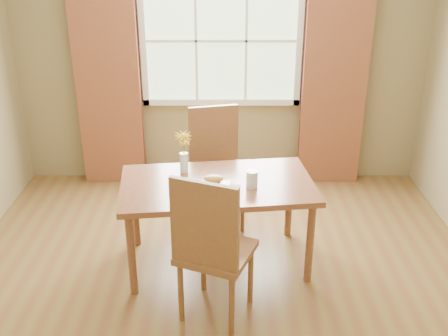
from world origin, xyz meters
name	(u,v)px	position (x,y,z in m)	size (l,w,h in m)	color
room	(220,114)	(0.00, 0.00, 1.35)	(4.24, 3.84, 2.74)	brown
window	(221,41)	(0.00, 1.87, 1.50)	(1.62, 0.06, 1.32)	#B0D8A3
curtain_left	(108,82)	(-1.15, 1.78, 1.10)	(0.65, 0.08, 2.20)	maroon
curtain_right	(335,82)	(1.15, 1.78, 1.10)	(0.65, 0.08, 2.20)	maroon
dining_table	(217,191)	(-0.02, 0.23, 0.65)	(1.57, 1.00, 0.72)	brown
chair_near	(211,245)	(-0.06, -0.48, 0.61)	(0.60, 0.60, 1.11)	brown
chair_far	(216,161)	(-0.05, 0.94, 0.59)	(0.54, 0.54, 1.09)	brown
placemat	(206,190)	(-0.11, 0.09, 0.73)	(0.45, 0.33, 0.01)	#E6E7C4
plate	(213,189)	(-0.05, 0.09, 0.73)	(0.25, 0.25, 0.01)	#CEDE37
croissant_sandwich	(214,182)	(-0.05, 0.08, 0.79)	(0.15, 0.10, 0.11)	gold
water_glass	(252,179)	(0.24, 0.15, 0.79)	(0.09, 0.09, 0.13)	silver
flower_vase	(184,149)	(-0.29, 0.42, 0.93)	(0.14, 0.14, 0.34)	silver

